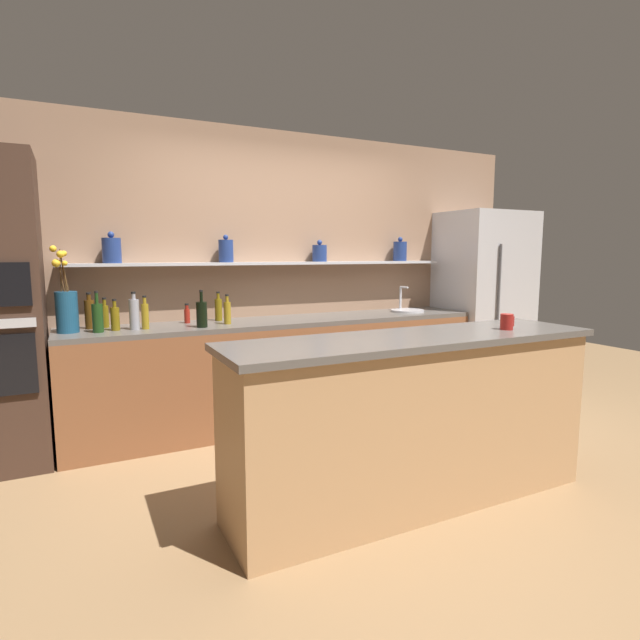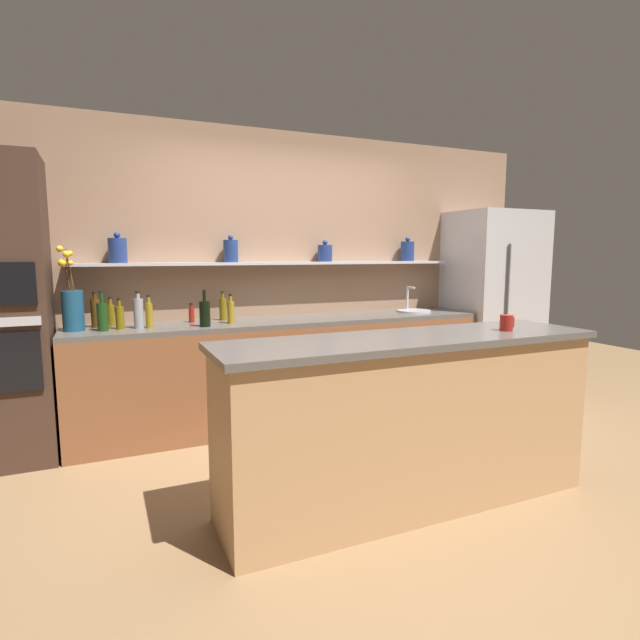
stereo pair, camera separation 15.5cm
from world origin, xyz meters
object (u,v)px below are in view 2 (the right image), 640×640
Objects in this scene: bottle_oil_7 at (231,312)px; bottle_wine_8 at (205,313)px; refrigerator at (492,304)px; bottle_wine_5 at (102,316)px; coffee_mug at (507,323)px; bottle_sauce_3 at (192,314)px; bottle_oil_6 at (111,314)px; oven_tower at (1,312)px; bottle_spirit_9 at (96,313)px; bottle_oil_1 at (149,314)px; flower_vase at (72,307)px; sink_fixture at (414,310)px; bottle_oil_0 at (223,309)px; bottle_spirit_4 at (139,313)px; bottle_oil_2 at (120,317)px.

bottle_oil_7 is 0.25m from bottle_wine_8.
refrigerator reaches higher than bottle_wine_5.
coffee_mug is (-1.51, -1.74, 0.11)m from refrigerator.
bottle_oil_6 is (-0.63, 0.03, 0.03)m from bottle_sauce_3.
coffee_mug is (1.60, -1.92, 0.08)m from bottle_sauce_3.
oven_tower is 9.24× the size of bottle_oil_6.
bottle_spirit_9 is 2.84× the size of coffee_mug.
bottle_wine_5 reaches higher than bottle_oil_1.
refrigerator is at bearing -2.77° from bottle_spirit_9.
refrigerator is 3.99m from flower_vase.
bottle_oil_6 is at bearing 165.86° from bottle_oil_7.
bottle_sauce_3 is 0.70× the size of bottle_oil_6.
bottle_oil_0 is at bearing 175.02° from sink_fixture.
oven_tower reaches higher than bottle_spirit_4.
coffee_mug is at bearing -41.27° from bottle_oil_6.
bottle_oil_6 is (-2.77, 0.16, 0.07)m from sink_fixture.
bottle_oil_0 is at bearing 175.73° from refrigerator.
coffee_mug is at bearing -46.56° from bottle_wine_8.
bottle_oil_7 is (-1.86, -0.07, 0.08)m from sink_fixture.
bottle_wine_8 is at bearing -25.33° from bottle_oil_6.
bottle_oil_1 is 1.09× the size of bottle_oil_6.
refrigerator is 4.45m from oven_tower.
refrigerator reaches higher than flower_vase.
sink_fixture is at bearing 1.12° from bottle_spirit_4.
bottle_spirit_9 is (-0.79, 0.30, 0.01)m from bottle_wine_8.
bottle_oil_6 is at bearing 106.70° from bottle_oil_2.
bottle_sauce_3 is at bearing -0.69° from bottle_spirit_9.
bottle_spirit_4 is 1.03× the size of bottle_spirit_9.
flower_vase reaches higher than bottle_spirit_9.
bottle_spirit_9 reaches higher than bottle_oil_6.
bottle_spirit_4 reaches higher than bottle_oil_1.
bottle_wine_5 reaches higher than bottle_wine_8.
oven_tower is 13.20× the size of bottle_sauce_3.
flower_vase is at bearing 169.75° from bottle_wine_8.
flower_vase is at bearing 176.19° from bottle_oil_7.
bottle_wine_5 reaches higher than bottle_oil_0.
bottle_oil_7 reaches higher than bottle_sauce_3.
bottle_oil_1 is at bearing 166.38° from bottle_wine_8.
bottle_oil_0 is 0.87m from bottle_oil_2.
oven_tower is at bearing -177.64° from flower_vase.
refrigerator is at bearing -3.18° from bottle_oil_6.
oven_tower reaches higher than bottle_oil_6.
bottle_spirit_9 is (-3.84, 0.19, 0.07)m from refrigerator.
flower_vase reaches higher than bottle_wine_8.
sink_fixture is (-0.96, 0.05, -0.02)m from refrigerator.
oven_tower is 8.45× the size of bottle_oil_1.
oven_tower is at bearing -166.67° from bottle_oil_6.
oven_tower is 9.15× the size of bottle_oil_2.
bottle_sauce_3 is (-3.10, 0.18, 0.03)m from refrigerator.
sink_fixture is 1.86m from bottle_oil_7.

